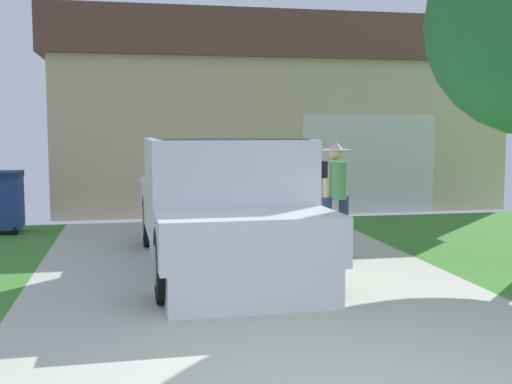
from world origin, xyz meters
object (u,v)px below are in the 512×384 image
at_px(pickup_truck, 223,210).
at_px(house_with_garage, 262,116).
at_px(person_with_hat, 336,192).
at_px(wheeled_trash_bin, 4,200).
at_px(handbag, 327,254).

height_order(pickup_truck, house_with_garage, house_with_garage).
distance_m(person_with_hat, wheeled_trash_bin, 5.99).
distance_m(pickup_truck, wheeled_trash_bin, 4.88).
bearing_deg(handbag, wheeled_trash_bin, 143.20).
relative_size(pickup_truck, person_with_hat, 3.23).
relative_size(person_with_hat, wheeled_trash_bin, 1.52).
bearing_deg(person_with_hat, handbag, 24.09).
height_order(person_with_hat, handbag, person_with_hat).
height_order(handbag, house_with_garage, house_with_garage).
bearing_deg(pickup_truck, handbag, 176.74).
bearing_deg(house_with_garage, handbag, -95.49).
distance_m(person_with_hat, handbag, 0.89).
bearing_deg(wheeled_trash_bin, person_with_hat, -33.28).
height_order(handbag, wheeled_trash_bin, wheeled_trash_bin).
height_order(person_with_hat, house_with_garage, house_with_garage).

